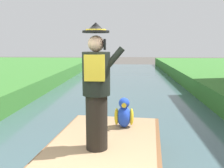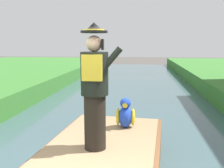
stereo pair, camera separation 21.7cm
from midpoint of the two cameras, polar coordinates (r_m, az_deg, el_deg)
person_pirate at (r=3.75m, az=-2.14°, el=-0.81°), size 0.61×0.42×1.85m
parrot_plush at (r=4.87m, az=4.26°, el=-6.74°), size 0.36×0.35×0.57m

